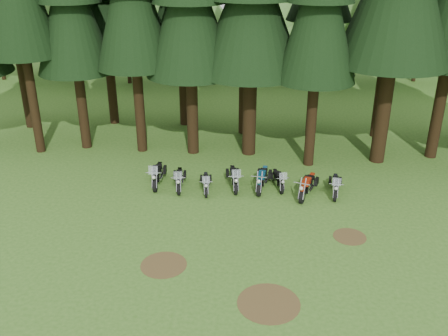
{
  "coord_description": "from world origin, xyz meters",
  "views": [
    {
      "loc": [
        0.32,
        -17.79,
        11.33
      ],
      "look_at": [
        -1.11,
        5.0,
        1.0
      ],
      "focal_mm": 40.0,
      "sensor_mm": 36.0,
      "label": 1
    }
  ],
  "objects_px": {
    "motorcycle_3": "(234,178)",
    "motorcycle_1": "(179,180)",
    "motorcycle_4": "(262,179)",
    "motorcycle_7": "(335,186)",
    "motorcycle_2": "(206,183)",
    "motorcycle_5": "(278,180)",
    "motorcycle_6": "(307,186)",
    "motorcycle_0": "(158,175)"
  },
  "relations": [
    {
      "from": "motorcycle_3",
      "to": "motorcycle_1",
      "type": "bearing_deg",
      "value": 177.46
    },
    {
      "from": "motorcycle_1",
      "to": "motorcycle_4",
      "type": "relative_size",
      "value": 0.92
    },
    {
      "from": "motorcycle_7",
      "to": "motorcycle_2",
      "type": "bearing_deg",
      "value": -172.09
    },
    {
      "from": "motorcycle_5",
      "to": "motorcycle_6",
      "type": "xyz_separation_m",
      "value": [
        1.38,
        -0.79,
        0.08
      ]
    },
    {
      "from": "motorcycle_5",
      "to": "motorcycle_6",
      "type": "relative_size",
      "value": 0.87
    },
    {
      "from": "motorcycle_4",
      "to": "motorcycle_2",
      "type": "bearing_deg",
      "value": -160.6
    },
    {
      "from": "motorcycle_0",
      "to": "motorcycle_1",
      "type": "height_order",
      "value": "motorcycle_0"
    },
    {
      "from": "motorcycle_3",
      "to": "motorcycle_5",
      "type": "relative_size",
      "value": 1.17
    },
    {
      "from": "motorcycle_1",
      "to": "motorcycle_6",
      "type": "distance_m",
      "value": 6.36
    },
    {
      "from": "motorcycle_3",
      "to": "motorcycle_4",
      "type": "distance_m",
      "value": 1.43
    },
    {
      "from": "motorcycle_0",
      "to": "motorcycle_3",
      "type": "height_order",
      "value": "motorcycle_0"
    },
    {
      "from": "motorcycle_4",
      "to": "motorcycle_0",
      "type": "bearing_deg",
      "value": -171.68
    },
    {
      "from": "motorcycle_4",
      "to": "motorcycle_5",
      "type": "bearing_deg",
      "value": 19.43
    },
    {
      "from": "motorcycle_1",
      "to": "motorcycle_3",
      "type": "distance_m",
      "value": 2.75
    },
    {
      "from": "motorcycle_6",
      "to": "motorcycle_3",
      "type": "bearing_deg",
      "value": -170.36
    },
    {
      "from": "motorcycle_3",
      "to": "motorcycle_6",
      "type": "xyz_separation_m",
      "value": [
        3.61,
        -0.7,
        0.01
      ]
    },
    {
      "from": "motorcycle_2",
      "to": "motorcycle_7",
      "type": "xyz_separation_m",
      "value": [
        6.36,
        0.05,
        0.03
      ]
    },
    {
      "from": "motorcycle_5",
      "to": "motorcycle_7",
      "type": "distance_m",
      "value": 2.82
    },
    {
      "from": "motorcycle_3",
      "to": "motorcycle_7",
      "type": "xyz_separation_m",
      "value": [
        5.0,
        -0.47,
        -0.04
      ]
    },
    {
      "from": "motorcycle_4",
      "to": "motorcycle_1",
      "type": "bearing_deg",
      "value": -167.04
    },
    {
      "from": "motorcycle_2",
      "to": "motorcycle_4",
      "type": "distance_m",
      "value": 2.83
    },
    {
      "from": "motorcycle_5",
      "to": "motorcycle_3",
      "type": "bearing_deg",
      "value": 171.29
    },
    {
      "from": "motorcycle_6",
      "to": "motorcycle_7",
      "type": "distance_m",
      "value": 1.41
    },
    {
      "from": "motorcycle_2",
      "to": "motorcycle_5",
      "type": "bearing_deg",
      "value": 3.44
    },
    {
      "from": "motorcycle_0",
      "to": "motorcycle_6",
      "type": "bearing_deg",
      "value": -8.02
    },
    {
      "from": "motorcycle_3",
      "to": "motorcycle_4",
      "type": "xyz_separation_m",
      "value": [
        1.43,
        -0.04,
        0.01
      ]
    },
    {
      "from": "motorcycle_0",
      "to": "motorcycle_1",
      "type": "relative_size",
      "value": 1.1
    },
    {
      "from": "motorcycle_2",
      "to": "motorcycle_3",
      "type": "xyz_separation_m",
      "value": [
        1.37,
        0.52,
        0.07
      ]
    },
    {
      "from": "motorcycle_1",
      "to": "motorcycle_5",
      "type": "height_order",
      "value": "motorcycle_1"
    },
    {
      "from": "motorcycle_0",
      "to": "motorcycle_2",
      "type": "relative_size",
      "value": 1.22
    },
    {
      "from": "motorcycle_0",
      "to": "motorcycle_5",
      "type": "bearing_deg",
      "value": -2.0
    },
    {
      "from": "motorcycle_4",
      "to": "motorcycle_5",
      "type": "xyz_separation_m",
      "value": [
        0.81,
        0.14,
        -0.08
      ]
    },
    {
      "from": "motorcycle_5",
      "to": "motorcycle_7",
      "type": "relative_size",
      "value": 0.93
    },
    {
      "from": "motorcycle_6",
      "to": "motorcycle_7",
      "type": "height_order",
      "value": "motorcycle_7"
    },
    {
      "from": "motorcycle_2",
      "to": "motorcycle_3",
      "type": "distance_m",
      "value": 1.46
    },
    {
      "from": "motorcycle_3",
      "to": "motorcycle_7",
      "type": "height_order",
      "value": "motorcycle_3"
    },
    {
      "from": "motorcycle_7",
      "to": "motorcycle_1",
      "type": "bearing_deg",
      "value": -173.95
    },
    {
      "from": "motorcycle_5",
      "to": "motorcycle_2",
      "type": "bearing_deg",
      "value": 178.47
    },
    {
      "from": "motorcycle_1",
      "to": "motorcycle_7",
      "type": "bearing_deg",
      "value": -7.34
    },
    {
      "from": "motorcycle_1",
      "to": "motorcycle_7",
      "type": "height_order",
      "value": "motorcycle_1"
    },
    {
      "from": "motorcycle_5",
      "to": "motorcycle_1",
      "type": "bearing_deg",
      "value": 173.09
    },
    {
      "from": "motorcycle_0",
      "to": "motorcycle_3",
      "type": "relative_size",
      "value": 1.04
    }
  ]
}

